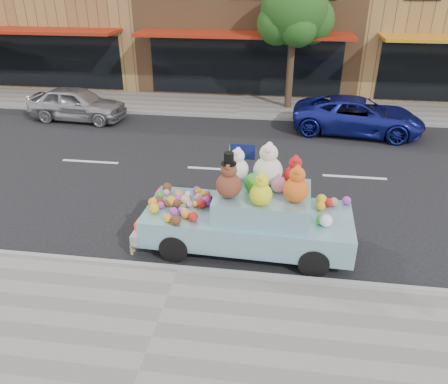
% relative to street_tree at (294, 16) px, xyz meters
% --- Properties ---
extents(ground, '(120.00, 120.00, 0.00)m').
position_rel_street_tree_xyz_m(ground, '(-2.03, -6.55, -3.69)').
color(ground, black).
rests_on(ground, ground).
extents(near_sidewalk, '(60.00, 3.00, 0.12)m').
position_rel_street_tree_xyz_m(near_sidewalk, '(-2.03, -13.05, -3.63)').
color(near_sidewalk, gray).
rests_on(near_sidewalk, ground).
extents(far_sidewalk, '(60.00, 3.00, 0.12)m').
position_rel_street_tree_xyz_m(far_sidewalk, '(-2.03, -0.05, -3.63)').
color(far_sidewalk, gray).
rests_on(far_sidewalk, ground).
extents(near_kerb, '(60.00, 0.12, 0.13)m').
position_rel_street_tree_xyz_m(near_kerb, '(-2.03, -11.55, -3.63)').
color(near_kerb, gray).
rests_on(near_kerb, ground).
extents(far_kerb, '(60.00, 0.12, 0.13)m').
position_rel_street_tree_xyz_m(far_kerb, '(-2.03, -1.55, -3.63)').
color(far_kerb, gray).
rests_on(far_kerb, ground).
extents(storefront_left, '(10.00, 9.80, 7.30)m').
position_rel_street_tree_xyz_m(storefront_left, '(-12.03, 5.42, -0.05)').
color(storefront_left, olive).
rests_on(storefront_left, ground).
extents(storefront_mid, '(10.00, 9.80, 7.30)m').
position_rel_street_tree_xyz_m(storefront_mid, '(-2.03, 5.42, -0.05)').
color(storefront_mid, '#90633D').
rests_on(storefront_mid, ground).
extents(street_tree, '(3.00, 2.70, 5.22)m').
position_rel_street_tree_xyz_m(street_tree, '(0.00, 0.00, 0.00)').
color(street_tree, '#38281C').
rests_on(street_tree, ground).
extents(car_silver, '(3.89, 1.81, 1.29)m').
position_rel_street_tree_xyz_m(car_silver, '(-8.17, -2.61, -3.05)').
color(car_silver, '#A5A4A9').
rests_on(car_silver, ground).
extents(car_blue, '(4.80, 2.67, 1.27)m').
position_rel_street_tree_xyz_m(car_blue, '(2.47, -2.64, -3.06)').
color(car_blue, navy).
rests_on(car_blue, ground).
extents(art_car, '(4.54, 1.90, 2.29)m').
position_rel_street_tree_xyz_m(art_car, '(-0.74, -10.42, -2.88)').
color(art_car, black).
rests_on(art_car, ground).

